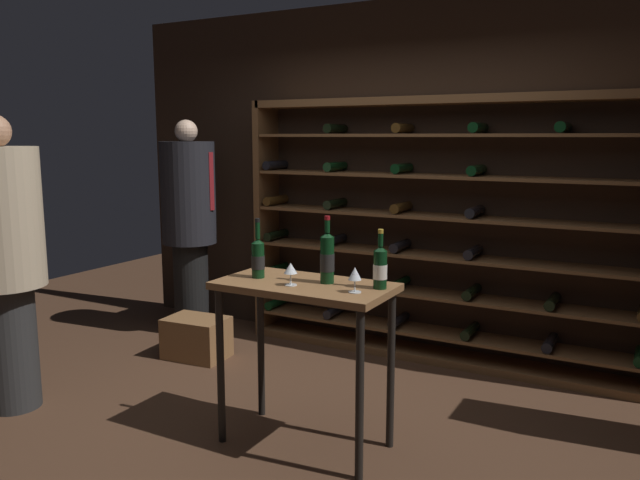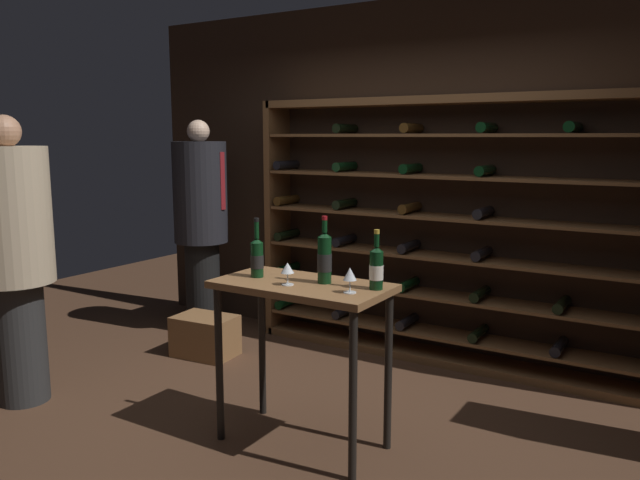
{
  "view_description": "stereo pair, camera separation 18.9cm",
  "coord_description": "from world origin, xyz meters",
  "px_view_note": "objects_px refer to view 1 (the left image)",
  "views": [
    {
      "loc": [
        1.86,
        -3.11,
        1.76
      ],
      "look_at": [
        0.06,
        0.16,
        1.15
      ],
      "focal_mm": 35.66,
      "sensor_mm": 36.0,
      "label": 1
    },
    {
      "loc": [
        2.02,
        -3.01,
        1.76
      ],
      "look_at": [
        0.06,
        0.16,
        1.15
      ],
      "focal_mm": 35.66,
      "sensor_mm": 36.0,
      "label": 2
    }
  ],
  "objects_px": {
    "wine_rack": "(436,233)",
    "wine_bottle_red_label": "(327,258)",
    "tasting_table": "(305,308)",
    "wine_bottle_gold_foil": "(380,267)",
    "wine_glass_stemmed_right": "(291,269)",
    "wine_crate": "(197,338)",
    "person_bystander_dark_jacket": "(189,218)",
    "wine_glass_stemmed_center": "(355,275)",
    "wine_bottle_amber_reserve": "(258,258)",
    "person_guest_plum_blouse": "(3,251)"
  },
  "relations": [
    {
      "from": "wine_rack",
      "to": "wine_bottle_red_label",
      "type": "xyz_separation_m",
      "value": [
        -0.07,
        -1.66,
        0.08
      ]
    },
    {
      "from": "tasting_table",
      "to": "wine_bottle_gold_foil",
      "type": "bearing_deg",
      "value": 10.58
    },
    {
      "from": "wine_rack",
      "to": "tasting_table",
      "type": "xyz_separation_m",
      "value": [
        -0.18,
        -1.72,
        -0.2
      ]
    },
    {
      "from": "tasting_table",
      "to": "wine_glass_stemmed_right",
      "type": "height_order",
      "value": "wine_glass_stemmed_right"
    },
    {
      "from": "tasting_table",
      "to": "wine_bottle_gold_foil",
      "type": "distance_m",
      "value": 0.5
    },
    {
      "from": "wine_bottle_gold_foil",
      "to": "wine_bottle_red_label",
      "type": "relative_size",
      "value": 0.86
    },
    {
      "from": "wine_bottle_gold_foil",
      "to": "wine_rack",
      "type": "bearing_deg",
      "value": 98.27
    },
    {
      "from": "wine_crate",
      "to": "wine_glass_stemmed_right",
      "type": "xyz_separation_m",
      "value": [
        1.45,
        -0.92,
        0.88
      ]
    },
    {
      "from": "person_bystander_dark_jacket",
      "to": "wine_glass_stemmed_right",
      "type": "distance_m",
      "value": 2.4
    },
    {
      "from": "person_bystander_dark_jacket",
      "to": "wine_glass_stemmed_center",
      "type": "distance_m",
      "value": 2.7
    },
    {
      "from": "wine_crate",
      "to": "wine_glass_stemmed_center",
      "type": "distance_m",
      "value": 2.22
    },
    {
      "from": "wine_glass_stemmed_right",
      "to": "wine_bottle_amber_reserve",
      "type": "bearing_deg",
      "value": 164.15
    },
    {
      "from": "wine_crate",
      "to": "tasting_table",
      "type": "bearing_deg",
      "value": -29.29
    },
    {
      "from": "wine_crate",
      "to": "wine_bottle_red_label",
      "type": "distance_m",
      "value": 2.01
    },
    {
      "from": "person_bystander_dark_jacket",
      "to": "wine_glass_stemmed_center",
      "type": "xyz_separation_m",
      "value": [
        2.3,
        -1.41,
        0.0
      ]
    },
    {
      "from": "person_bystander_dark_jacket",
      "to": "tasting_table",
      "type": "bearing_deg",
      "value": 61.17
    },
    {
      "from": "person_bystander_dark_jacket",
      "to": "wine_glass_stemmed_right",
      "type": "relative_size",
      "value": 15.18
    },
    {
      "from": "person_guest_plum_blouse",
      "to": "wine_bottle_gold_foil",
      "type": "xyz_separation_m",
      "value": [
        2.35,
        0.56,
        0.03
      ]
    },
    {
      "from": "tasting_table",
      "to": "wine_bottle_gold_foil",
      "type": "xyz_separation_m",
      "value": [
        0.42,
        0.08,
        0.26
      ]
    },
    {
      "from": "person_guest_plum_blouse",
      "to": "tasting_table",
      "type": "bearing_deg",
      "value": 43.51
    },
    {
      "from": "wine_bottle_gold_foil",
      "to": "wine_bottle_red_label",
      "type": "distance_m",
      "value": 0.31
    },
    {
      "from": "wine_bottle_red_label",
      "to": "wine_glass_stemmed_center",
      "type": "height_order",
      "value": "wine_bottle_red_label"
    },
    {
      "from": "wine_rack",
      "to": "tasting_table",
      "type": "distance_m",
      "value": 1.74
    },
    {
      "from": "tasting_table",
      "to": "wine_glass_stemmed_center",
      "type": "relative_size",
      "value": 7.26
    },
    {
      "from": "tasting_table",
      "to": "wine_bottle_red_label",
      "type": "height_order",
      "value": "wine_bottle_red_label"
    },
    {
      "from": "person_guest_plum_blouse",
      "to": "wine_glass_stemmed_center",
      "type": "distance_m",
      "value": 2.3
    },
    {
      "from": "wine_crate",
      "to": "wine_bottle_gold_foil",
      "type": "distance_m",
      "value": 2.25
    },
    {
      "from": "wine_bottle_red_label",
      "to": "wine_glass_stemmed_right",
      "type": "relative_size",
      "value": 3.0
    },
    {
      "from": "wine_rack",
      "to": "wine_bottle_gold_foil",
      "type": "xyz_separation_m",
      "value": [
        0.24,
        -1.64,
        0.06
      ]
    },
    {
      "from": "wine_bottle_gold_foil",
      "to": "wine_bottle_amber_reserve",
      "type": "height_order",
      "value": "wine_bottle_amber_reserve"
    },
    {
      "from": "person_guest_plum_blouse",
      "to": "wine_glass_stemmed_center",
      "type": "xyz_separation_m",
      "value": [
        2.27,
        0.41,
        0.01
      ]
    },
    {
      "from": "person_guest_plum_blouse",
      "to": "wine_glass_stemmed_right",
      "type": "bearing_deg",
      "value": 41.21
    },
    {
      "from": "person_bystander_dark_jacket",
      "to": "person_guest_plum_blouse",
      "type": "bearing_deg",
      "value": 6.63
    },
    {
      "from": "person_guest_plum_blouse",
      "to": "person_bystander_dark_jacket",
      "type": "bearing_deg",
      "value": 120.64
    },
    {
      "from": "wine_glass_stemmed_center",
      "to": "wine_glass_stemmed_right",
      "type": "distance_m",
      "value": 0.38
    },
    {
      "from": "wine_bottle_gold_foil",
      "to": "wine_glass_stemmed_center",
      "type": "relative_size",
      "value": 2.38
    },
    {
      "from": "person_bystander_dark_jacket",
      "to": "person_guest_plum_blouse",
      "type": "relative_size",
      "value": 1.0
    },
    {
      "from": "wine_glass_stemmed_center",
      "to": "wine_bottle_gold_foil",
      "type": "bearing_deg",
      "value": 60.76
    },
    {
      "from": "person_guest_plum_blouse",
      "to": "wine_glass_stemmed_right",
      "type": "height_order",
      "value": "person_guest_plum_blouse"
    },
    {
      "from": "wine_bottle_red_label",
      "to": "wine_bottle_amber_reserve",
      "type": "bearing_deg",
      "value": -170.15
    },
    {
      "from": "person_bystander_dark_jacket",
      "to": "wine_glass_stemmed_right",
      "type": "bearing_deg",
      "value": 58.93
    },
    {
      "from": "person_bystander_dark_jacket",
      "to": "wine_glass_stemmed_right",
      "type": "xyz_separation_m",
      "value": [
        1.92,
        -1.43,
        -0.0
      ]
    },
    {
      "from": "wine_rack",
      "to": "wine_crate",
      "type": "relative_size",
      "value": 6.67
    },
    {
      "from": "wine_bottle_gold_foil",
      "to": "wine_bottle_red_label",
      "type": "bearing_deg",
      "value": -176.18
    },
    {
      "from": "tasting_table",
      "to": "wine_bottle_amber_reserve",
      "type": "distance_m",
      "value": 0.4
    },
    {
      "from": "wine_bottle_red_label",
      "to": "wine_crate",
      "type": "bearing_deg",
      "value": 154.09
    },
    {
      "from": "wine_glass_stemmed_center",
      "to": "wine_glass_stemmed_right",
      "type": "height_order",
      "value": "wine_glass_stemmed_center"
    },
    {
      "from": "person_guest_plum_blouse",
      "to": "wine_glass_stemmed_right",
      "type": "xyz_separation_m",
      "value": [
        1.89,
        0.39,
        0.0
      ]
    },
    {
      "from": "person_bystander_dark_jacket",
      "to": "wine_bottle_amber_reserve",
      "type": "height_order",
      "value": "person_bystander_dark_jacket"
    },
    {
      "from": "wine_crate",
      "to": "wine_bottle_amber_reserve",
      "type": "relative_size",
      "value": 1.39
    }
  ]
}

